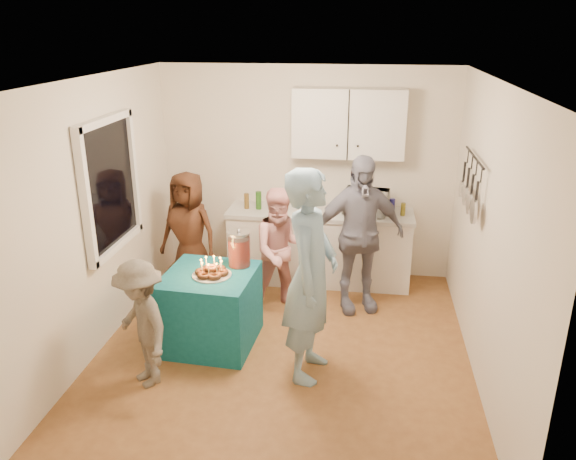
# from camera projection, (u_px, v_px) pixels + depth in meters

# --- Properties ---
(floor) EXTENTS (4.00, 4.00, 0.00)m
(floor) POSITION_uv_depth(u_px,v_px,m) (283.00, 351.00, 5.54)
(floor) COLOR brown
(floor) RESTS_ON ground
(ceiling) EXTENTS (4.00, 4.00, 0.00)m
(ceiling) POSITION_uv_depth(u_px,v_px,m) (282.00, 80.00, 4.63)
(ceiling) COLOR white
(ceiling) RESTS_ON floor
(back_wall) EXTENTS (3.60, 3.60, 0.00)m
(back_wall) POSITION_uv_depth(u_px,v_px,m) (307.00, 173.00, 6.94)
(back_wall) COLOR silver
(back_wall) RESTS_ON floor
(left_wall) EXTENTS (4.00, 4.00, 0.00)m
(left_wall) POSITION_uv_depth(u_px,v_px,m) (95.00, 219.00, 5.32)
(left_wall) COLOR silver
(left_wall) RESTS_ON floor
(right_wall) EXTENTS (4.00, 4.00, 0.00)m
(right_wall) POSITION_uv_depth(u_px,v_px,m) (488.00, 238.00, 4.85)
(right_wall) COLOR silver
(right_wall) RESTS_ON floor
(window_night) EXTENTS (0.04, 1.00, 1.20)m
(window_night) POSITION_uv_depth(u_px,v_px,m) (109.00, 185.00, 5.51)
(window_night) COLOR black
(window_night) RESTS_ON left_wall
(counter) EXTENTS (2.20, 0.58, 0.86)m
(counter) POSITION_uv_depth(u_px,v_px,m) (319.00, 248.00, 6.94)
(counter) COLOR white
(counter) RESTS_ON floor
(countertop) EXTENTS (2.24, 0.62, 0.05)m
(countertop) POSITION_uv_depth(u_px,v_px,m) (320.00, 213.00, 6.78)
(countertop) COLOR beige
(countertop) RESTS_ON counter
(upper_cabinet) EXTENTS (1.30, 0.30, 0.80)m
(upper_cabinet) POSITION_uv_depth(u_px,v_px,m) (349.00, 123.00, 6.51)
(upper_cabinet) COLOR white
(upper_cabinet) RESTS_ON back_wall
(pot_rack) EXTENTS (0.12, 1.00, 0.60)m
(pot_rack) POSITION_uv_depth(u_px,v_px,m) (470.00, 183.00, 5.40)
(pot_rack) COLOR black
(pot_rack) RESTS_ON right_wall
(microwave) EXTENTS (0.57, 0.44, 0.28)m
(microwave) POSITION_uv_depth(u_px,v_px,m) (366.00, 202.00, 6.65)
(microwave) COLOR white
(microwave) RESTS_ON countertop
(party_table) EXTENTS (0.90, 0.90, 0.76)m
(party_table) POSITION_uv_depth(u_px,v_px,m) (211.00, 309.00, 5.57)
(party_table) COLOR #105F6F
(party_table) RESTS_ON floor
(donut_cake) EXTENTS (0.38, 0.38, 0.18)m
(donut_cake) POSITION_uv_depth(u_px,v_px,m) (211.00, 267.00, 5.37)
(donut_cake) COLOR #381C0C
(donut_cake) RESTS_ON party_table
(punch_jar) EXTENTS (0.22, 0.22, 0.34)m
(punch_jar) POSITION_uv_depth(u_px,v_px,m) (239.00, 250.00, 5.57)
(punch_jar) COLOR #B21D0E
(punch_jar) RESTS_ON party_table
(man_birthday) EXTENTS (0.56, 0.77, 1.94)m
(man_birthday) POSITION_uv_depth(u_px,v_px,m) (311.00, 276.00, 4.89)
(man_birthday) COLOR #84A9C1
(man_birthday) RESTS_ON floor
(woman_back_left) EXTENTS (0.80, 0.61, 1.46)m
(woman_back_left) POSITION_uv_depth(u_px,v_px,m) (189.00, 233.00, 6.59)
(woman_back_left) COLOR brown
(woman_back_left) RESTS_ON floor
(woman_back_center) EXTENTS (0.83, 0.75, 1.41)m
(woman_back_center) POSITION_uv_depth(u_px,v_px,m) (282.00, 251.00, 6.13)
(woman_back_center) COLOR #DD737A
(woman_back_center) RESTS_ON floor
(woman_back_right) EXTENTS (1.12, 0.75, 1.77)m
(woman_back_right) POSITION_uv_depth(u_px,v_px,m) (358.00, 235.00, 6.09)
(woman_back_right) COLOR black
(woman_back_right) RESTS_ON floor
(child_near_left) EXTENTS (0.85, 0.85, 1.18)m
(child_near_left) POSITION_uv_depth(u_px,v_px,m) (141.00, 324.00, 4.87)
(child_near_left) COLOR #554D44
(child_near_left) RESTS_ON floor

